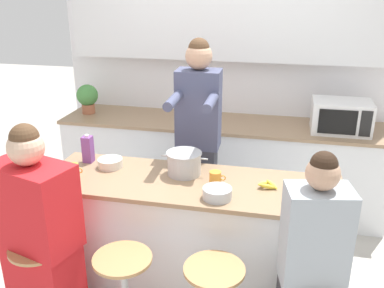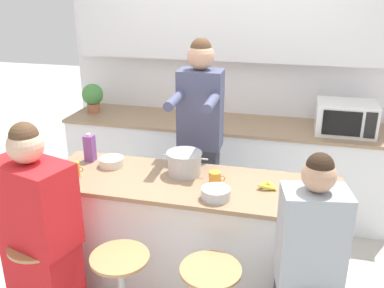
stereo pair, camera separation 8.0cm
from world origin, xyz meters
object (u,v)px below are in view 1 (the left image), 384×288
(microwave, at_px, (341,116))
(potted_plant, at_px, (87,97))
(person_seated_near, at_px, (310,283))
(juice_carton, at_px, (88,149))
(kitchen_island, at_px, (190,238))
(person_cooking, at_px, (198,150))
(fruit_bowl, at_px, (110,163))
(person_wrapped_blanket, at_px, (40,242))
(coffee_cup_near, at_px, (74,171))
(coffee_cup_far, at_px, (215,178))
(cooking_pot, at_px, (184,163))
(banana_bunch, at_px, (267,185))

(microwave, relative_size, potted_plant, 1.72)
(person_seated_near, distance_m, juice_carton, 1.81)
(kitchen_island, distance_m, person_cooking, 0.72)
(person_cooking, distance_m, fruit_bowl, 0.72)
(person_cooking, relative_size, person_wrapped_blanket, 1.24)
(person_wrapped_blanket, height_order, person_seated_near, person_wrapped_blanket)
(fruit_bowl, height_order, coffee_cup_near, coffee_cup_near)
(coffee_cup_near, bearing_deg, fruit_bowl, 50.72)
(coffee_cup_near, relative_size, potted_plant, 0.34)
(microwave, bearing_deg, person_wrapped_blanket, -135.21)
(kitchen_island, distance_m, fruit_bowl, 0.79)
(coffee_cup_far, bearing_deg, coffee_cup_near, -173.58)
(coffee_cup_near, xyz_separation_m, juice_carton, (-0.02, 0.27, 0.05))
(cooking_pot, height_order, fruit_bowl, cooking_pot)
(person_wrapped_blanket, xyz_separation_m, banana_bunch, (1.34, 0.59, 0.24))
(kitchen_island, relative_size, banana_bunch, 13.88)
(fruit_bowl, height_order, banana_bunch, fruit_bowl)
(coffee_cup_near, bearing_deg, microwave, 37.04)
(person_seated_near, bearing_deg, microwave, 69.79)
(kitchen_island, relative_size, person_cooking, 1.14)
(microwave, bearing_deg, juice_carton, -148.89)
(juice_carton, bearing_deg, kitchen_island, -11.82)
(person_cooking, xyz_separation_m, fruit_bowl, (-0.56, -0.44, 0.02))
(juice_carton, bearing_deg, banana_bunch, -6.40)
(person_wrapped_blanket, distance_m, person_seated_near, 1.61)
(person_seated_near, bearing_deg, potted_plant, 127.09)
(person_cooking, xyz_separation_m, coffee_cup_far, (0.23, -0.55, 0.03))
(person_wrapped_blanket, xyz_separation_m, potted_plant, (-0.57, 1.94, 0.39))
(cooking_pot, bearing_deg, banana_bunch, -9.06)
(cooking_pot, xyz_separation_m, fruit_bowl, (-0.56, -0.00, -0.05))
(cooking_pot, relative_size, microwave, 0.65)
(microwave, height_order, potted_plant, potted_plant)
(person_wrapped_blanket, height_order, microwave, person_wrapped_blanket)
(potted_plant, bearing_deg, person_cooking, -31.54)
(person_seated_near, relative_size, juice_carton, 6.55)
(banana_bunch, distance_m, microwave, 1.43)
(cooking_pot, relative_size, potted_plant, 1.12)
(person_cooking, bearing_deg, person_wrapped_blanket, -125.57)
(person_seated_near, relative_size, banana_bunch, 9.66)
(potted_plant, bearing_deg, banana_bunch, -35.27)
(cooking_pot, bearing_deg, coffee_cup_near, -163.46)
(juice_carton, xyz_separation_m, microwave, (1.91, 1.15, 0.03))
(coffee_cup_far, distance_m, juice_carton, 1.01)
(person_wrapped_blanket, relative_size, cooking_pot, 4.29)
(person_seated_near, bearing_deg, cooking_pot, 130.20)
(coffee_cup_near, bearing_deg, potted_plant, 111.76)
(person_seated_near, relative_size, fruit_bowl, 7.86)
(person_wrapped_blanket, distance_m, juice_carton, 0.81)
(person_wrapped_blanket, bearing_deg, coffee_cup_far, 46.61)
(juice_carton, xyz_separation_m, potted_plant, (-0.57, 1.20, 0.06))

